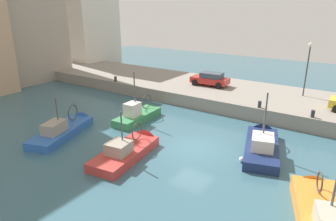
% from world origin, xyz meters
% --- Properties ---
extents(water_surface, '(80.00, 80.00, 0.00)m').
position_xyz_m(water_surface, '(0.00, 0.00, 0.00)').
color(water_surface, '#386070').
rests_on(water_surface, ground).
extents(quay_wall, '(9.00, 56.00, 1.20)m').
position_xyz_m(quay_wall, '(11.50, 0.00, 0.60)').
color(quay_wall, gray).
rests_on(quay_wall, ground).
extents(fishing_boat_orange, '(6.96, 4.04, 4.81)m').
position_xyz_m(fishing_boat_orange, '(-3.25, -8.36, 0.10)').
color(fishing_boat_orange, orange).
rests_on(fishing_boat_orange, ground).
extents(fishing_boat_green, '(5.60, 1.91, 4.89)m').
position_xyz_m(fishing_boat_green, '(2.19, 6.37, 0.15)').
color(fishing_boat_green, '#388951').
rests_on(fishing_boat_green, ground).
extents(fishing_boat_red, '(6.23, 2.74, 4.07)m').
position_xyz_m(fishing_boat_red, '(-3.11, 2.91, 0.10)').
color(fishing_boat_red, '#BC3833').
rests_on(fishing_boat_red, ground).
extents(fishing_boat_navy, '(6.84, 3.76, 4.99)m').
position_xyz_m(fishing_boat_navy, '(2.37, -3.90, 0.13)').
color(fishing_boat_navy, navy).
rests_on(fishing_boat_navy, ground).
extents(fishing_boat_blue, '(6.83, 3.82, 3.84)m').
position_xyz_m(fishing_boat_blue, '(-3.27, 9.09, 0.11)').
color(fishing_boat_blue, '#2D60B7').
rests_on(fishing_boat_blue, ground).
extents(parked_car_red, '(2.10, 3.95, 1.38)m').
position_xyz_m(parked_car_red, '(11.59, 4.60, 1.91)').
color(parked_car_red, red).
rests_on(parked_car_red, quay_wall).
extents(mooring_bollard_south, '(0.28, 0.28, 0.55)m').
position_xyz_m(mooring_bollard_south, '(7.35, -6.00, 1.48)').
color(mooring_bollard_south, '#2D2D33').
rests_on(mooring_bollard_south, quay_wall).
extents(mooring_bollard_mid, '(0.28, 0.28, 0.55)m').
position_xyz_m(mooring_bollard_mid, '(7.35, -2.00, 1.48)').
color(mooring_bollard_mid, '#2D2D33').
rests_on(mooring_bollard_mid, quay_wall).
extents(mooring_bollard_north, '(0.28, 0.28, 0.55)m').
position_xyz_m(mooring_bollard_north, '(7.35, 14.00, 1.48)').
color(mooring_bollard_north, '#2D2D33').
rests_on(mooring_bollard_north, quay_wall).
extents(quay_streetlamp, '(0.36, 0.36, 4.83)m').
position_xyz_m(quay_streetlamp, '(13.00, -4.21, 4.45)').
color(quay_streetlamp, '#38383D').
rests_on(quay_streetlamp, quay_wall).
extents(waterfront_building_central, '(8.05, 6.56, 17.15)m').
position_xyz_m(waterfront_building_central, '(5.84, 27.30, 8.60)').
color(waterfront_building_central, '#A39384').
rests_on(waterfront_building_central, ground).
extents(waterfront_building_east_mid, '(7.60, 6.66, 16.34)m').
position_xyz_m(waterfront_building_east_mid, '(16.30, 27.89, 8.19)').
color(waterfront_building_east_mid, silver).
rests_on(waterfront_building_east_mid, ground).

